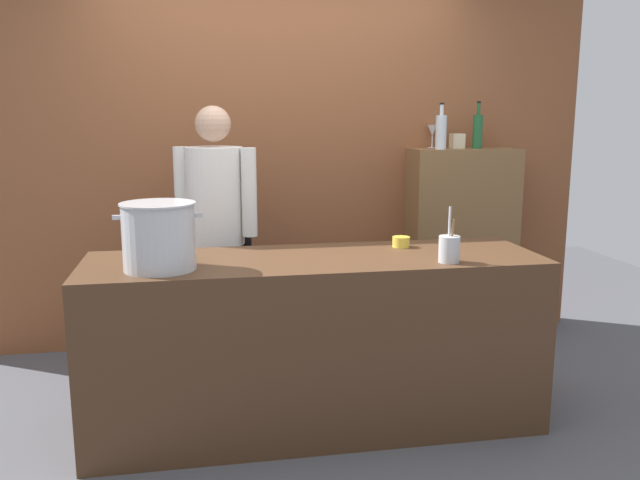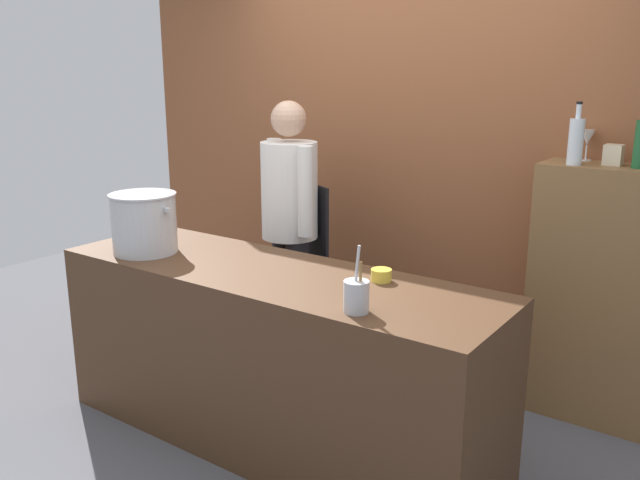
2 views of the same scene
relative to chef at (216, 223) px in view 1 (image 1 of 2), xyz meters
The scene contains 12 objects.
ground_plane 1.31m from the chef, 57.92° to the right, with size 8.00×8.00×0.00m, color #4C4C51.
brick_back_panel 0.96m from the chef, 53.75° to the left, with size 4.40×0.10×3.00m, color brown.
prep_counter 1.03m from the chef, 57.92° to the right, with size 2.31×0.70×0.90m, color #472D1C.
bar_cabinet 1.82m from the chef, 13.99° to the left, with size 0.76×0.32×1.37m, color brown.
chef is the anchor object (origin of this frame).
stockpot_large 0.93m from the chef, 107.86° to the right, with size 0.41×0.35×0.31m.
utensil_crock 1.47m from the chef, 41.82° to the right, with size 0.10×0.10×0.27m.
butter_jar 1.14m from the chef, 30.73° to the right, with size 0.10×0.10×0.06m, color yellow.
wine_bottle_clear 1.66m from the chef, 12.91° to the left, with size 0.07×0.07×0.31m.
wine_bottle_green 1.95m from the chef, 12.66° to the left, with size 0.07×0.07×0.32m.
wine_glass_tall 1.72m from the chef, 19.38° to the left, with size 0.07×0.07×0.16m.
spice_tin_cream 1.82m from the chef, 15.09° to the left, with size 0.09×0.09×0.10m, color beige.
Camera 1 is at (-0.56, -3.20, 1.62)m, focal length 36.91 mm.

